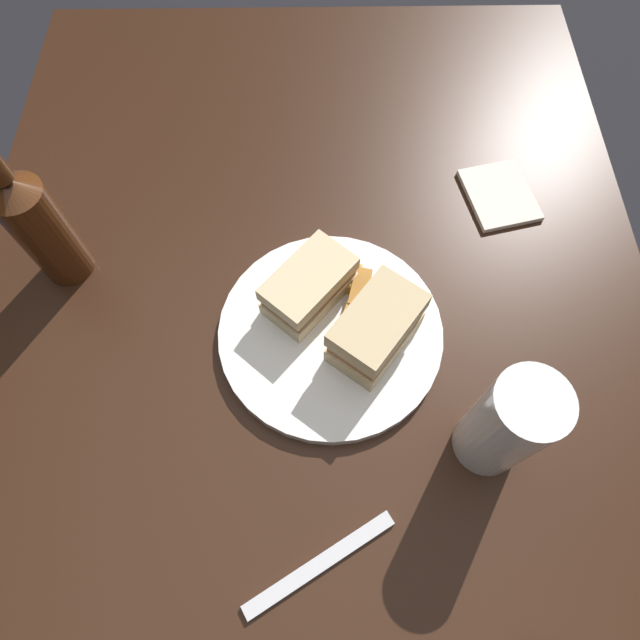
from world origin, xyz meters
TOP-DOWN VIEW (x-y plane):
  - ground_plane at (0.00, 0.00)m, footprint 6.00×6.00m
  - dining_table at (0.00, 0.00)m, footprint 1.26×0.91m
  - plate at (-0.01, -0.03)m, footprint 0.28×0.28m
  - sandwich_half_left at (-0.03, -0.08)m, footprint 0.13×0.12m
  - sandwich_half_right at (0.03, 0.00)m, footprint 0.13×0.13m
  - potato_wedge_front at (-0.01, -0.07)m, footprint 0.05×0.02m
  - potato_wedge_middle at (-0.00, -0.06)m, footprint 0.03×0.04m
  - potato_wedge_back at (0.04, -0.06)m, footprint 0.06×0.03m
  - potato_wedge_left_edge at (0.05, -0.06)m, footprint 0.04×0.03m
  - potato_wedge_right_edge at (0.06, -0.02)m, footprint 0.05×0.05m
  - potato_wedge_stray at (0.05, -0.02)m, footprint 0.02×0.05m
  - pint_glass at (-0.15, -0.20)m, footprint 0.08×0.08m
  - cider_bottle at (0.09, 0.32)m, footprint 0.06×0.06m
  - napkin at (0.20, -0.28)m, footprint 0.13×0.11m
  - fork at (-0.28, -0.01)m, footprint 0.10×0.16m

SIDE VIEW (x-z plane):
  - ground_plane at x=0.00m, z-range 0.00..0.00m
  - dining_table at x=0.00m, z-range 0.00..0.74m
  - fork at x=-0.28m, z-range 0.74..0.75m
  - napkin at x=0.20m, z-range 0.74..0.75m
  - plate at x=-0.01m, z-range 0.74..0.76m
  - potato_wedge_left_edge at x=0.05m, z-range 0.76..0.77m
  - potato_wedge_front at x=-0.01m, z-range 0.76..0.77m
  - potato_wedge_right_edge at x=0.06m, z-range 0.76..0.77m
  - potato_wedge_stray at x=0.05m, z-range 0.76..0.78m
  - potato_wedge_middle at x=0.00m, z-range 0.76..0.78m
  - potato_wedge_back at x=0.04m, z-range 0.76..0.78m
  - sandwich_half_right at x=0.03m, z-range 0.76..0.81m
  - sandwich_half_left at x=-0.03m, z-range 0.76..0.83m
  - pint_glass at x=-0.15m, z-range 0.73..0.90m
  - cider_bottle at x=0.09m, z-range 0.71..0.96m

